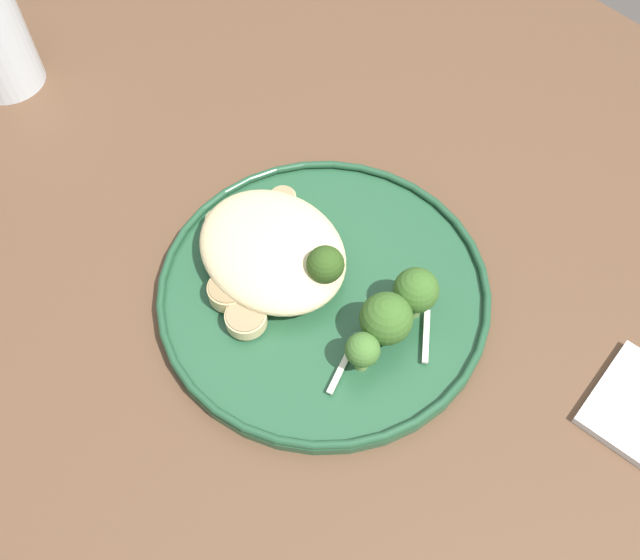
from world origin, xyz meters
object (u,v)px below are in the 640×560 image
(seared_scallop_tiny_bay, at_px, (246,318))
(seared_scallop_rear_pale, at_px, (260,242))
(seared_scallop_front_small, at_px, (283,199))
(broccoli_floret_split_head, at_px, (322,263))
(dinner_plate, at_px, (320,287))
(seared_scallop_half_hidden, at_px, (222,224))
(broccoli_floret_front_edge, at_px, (416,291))
(broccoli_floret_rear_charred, at_px, (362,351))
(broccoli_floret_tall_stalk, at_px, (386,319))
(seared_scallop_on_noodles, at_px, (229,291))
(seared_scallop_right_edge, at_px, (328,253))

(seared_scallop_tiny_bay, distance_m, seared_scallop_rear_pale, 0.08)
(seared_scallop_front_small, bearing_deg, broccoli_floret_split_head, 160.97)
(seared_scallop_rear_pale, bearing_deg, dinner_plate, -167.63)
(dinner_plate, distance_m, seared_scallop_front_small, 0.10)
(seared_scallop_front_small, bearing_deg, seared_scallop_half_hidden, 77.17)
(broccoli_floret_front_edge, distance_m, broccoli_floret_split_head, 0.08)
(broccoli_floret_split_head, bearing_deg, seared_scallop_rear_pale, 13.45)
(broccoli_floret_front_edge, bearing_deg, seared_scallop_front_small, 3.30)
(broccoli_floret_rear_charred, relative_size, broccoli_floret_tall_stalk, 0.79)
(seared_scallop_tiny_bay, xyz_separation_m, seared_scallop_rear_pale, (0.05, -0.06, 0.00))
(seared_scallop_on_noodles, distance_m, seared_scallop_right_edge, 0.09)
(seared_scallop_front_small, xyz_separation_m, seared_scallop_rear_pale, (-0.02, 0.05, 0.00))
(dinner_plate, xyz_separation_m, broccoli_floret_rear_charred, (-0.08, 0.03, 0.03))
(dinner_plate, xyz_separation_m, seared_scallop_on_noodles, (0.04, 0.07, 0.01))
(seared_scallop_front_small, bearing_deg, broccoli_floret_tall_stalk, 170.70)
(broccoli_floret_tall_stalk, bearing_deg, seared_scallop_on_noodles, 32.24)
(seared_scallop_right_edge, relative_size, broccoli_floret_rear_charred, 0.52)
(seared_scallop_front_small, distance_m, seared_scallop_rear_pale, 0.05)
(seared_scallop_on_noodles, height_order, broccoli_floret_rear_charred, broccoli_floret_rear_charred)
(seared_scallop_tiny_bay, distance_m, broccoli_floret_split_head, 0.08)
(seared_scallop_front_small, height_order, broccoli_floret_front_edge, broccoli_floret_front_edge)
(seared_scallop_front_small, height_order, broccoli_floret_rear_charred, broccoli_floret_rear_charred)
(broccoli_floret_rear_charred, height_order, broccoli_floret_tall_stalk, broccoli_floret_tall_stalk)
(dinner_plate, xyz_separation_m, seared_scallop_half_hidden, (0.10, 0.03, 0.01))
(dinner_plate, relative_size, seared_scallop_tiny_bay, 8.24)
(broccoli_floret_tall_stalk, height_order, broccoli_floret_front_edge, same)
(seared_scallop_tiny_bay, relative_size, broccoli_floret_tall_stalk, 0.65)
(seared_scallop_right_edge, relative_size, broccoli_floret_front_edge, 0.42)
(seared_scallop_tiny_bay, distance_m, seared_scallop_on_noodles, 0.03)
(seared_scallop_tiny_bay, relative_size, broccoli_floret_split_head, 0.65)
(dinner_plate, bearing_deg, broccoli_floret_split_head, -128.87)
(seared_scallop_rear_pale, relative_size, broccoli_floret_split_head, 0.51)
(seared_scallop_right_edge, bearing_deg, broccoli_floret_front_edge, -168.00)
(seared_scallop_on_noodles, relative_size, broccoli_floret_rear_charred, 0.85)
(seared_scallop_tiny_bay, relative_size, seared_scallop_right_edge, 1.58)
(seared_scallop_half_hidden, relative_size, seared_scallop_right_edge, 1.36)
(broccoli_floret_tall_stalk, height_order, broccoli_floret_split_head, same)
(seared_scallop_half_hidden, height_order, seared_scallop_front_small, seared_scallop_half_hidden)
(seared_scallop_front_small, relative_size, broccoli_floret_split_head, 0.46)
(seared_scallop_tiny_bay, bearing_deg, seared_scallop_half_hidden, -25.96)
(seared_scallop_front_small, xyz_separation_m, seared_scallop_right_edge, (-0.07, 0.01, 0.00))
(seared_scallop_right_edge, bearing_deg, broccoli_floret_tall_stalk, 169.05)
(seared_scallop_right_edge, height_order, broccoli_floret_rear_charred, broccoli_floret_rear_charred)
(seared_scallop_front_small, bearing_deg, dinner_plate, 159.81)
(seared_scallop_rear_pale, bearing_deg, broccoli_floret_rear_charred, 175.48)
(seared_scallop_tiny_bay, xyz_separation_m, seared_scallop_on_noodles, (0.03, -0.01, 0.00))
(seared_scallop_half_hidden, xyz_separation_m, broccoli_floret_rear_charred, (-0.18, -0.00, 0.01))
(dinner_plate, distance_m, broccoli_floret_rear_charred, 0.09)
(seared_scallop_half_hidden, bearing_deg, broccoli_floret_tall_stalk, -169.14)
(dinner_plate, distance_m, seared_scallop_on_noodles, 0.08)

